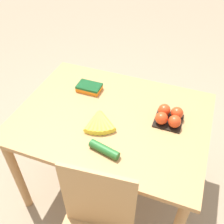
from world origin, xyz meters
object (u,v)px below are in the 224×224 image
tomato_pack (169,116)px  carrot_bag (89,87)px  banana_bunch (100,122)px  cucumber_near (104,149)px

tomato_pack → carrot_bag: 0.61m
banana_bunch → cucumber_near: 0.22m
tomato_pack → cucumber_near: tomato_pack is taller
tomato_pack → cucumber_near: size_ratio=0.91×
cucumber_near → banana_bunch: bearing=-61.0°
banana_bunch → tomato_pack: (-0.39, -0.18, 0.02)m
banana_bunch → cucumber_near: bearing=119.0°
banana_bunch → tomato_pack: bearing=-155.6°
banana_bunch → cucumber_near: size_ratio=1.04×
banana_bunch → cucumber_near: (-0.11, 0.19, 0.00)m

